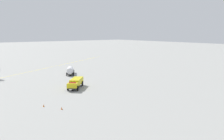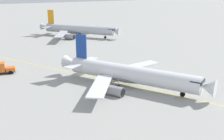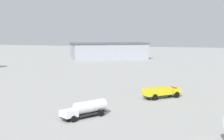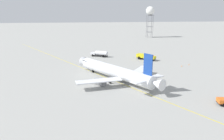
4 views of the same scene
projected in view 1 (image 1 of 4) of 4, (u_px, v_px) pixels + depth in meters
The scene contains 4 objects.
fire_tender_truck at pixel (76, 83), 71.53m from camera, with size 8.50×8.07×2.50m.
fuel_tanker_truck at pixel (70, 70), 93.54m from camera, with size 8.68×6.31×2.87m.
safety_cone_near at pixel (44, 105), 53.87m from camera, with size 0.36×0.36×0.55m.
safety_cone_mid at pixel (62, 108), 51.93m from camera, with size 0.36×0.36×0.55m.
Camera 1 is at (-76.09, 1.10, 15.70)m, focal length 41.23 mm.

